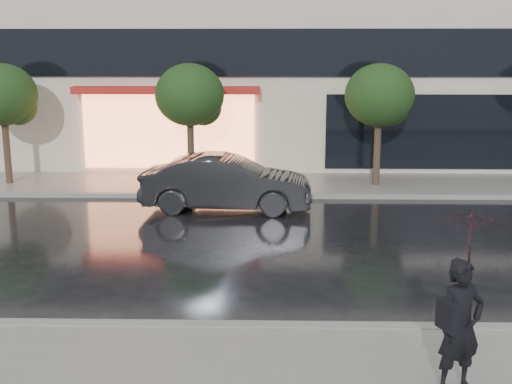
{
  "coord_description": "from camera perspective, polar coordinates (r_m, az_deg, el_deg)",
  "views": [
    {
      "loc": [
        -0.44,
        -10.45,
        4.36
      ],
      "look_at": [
        -0.74,
        2.97,
        1.4
      ],
      "focal_mm": 45.0,
      "sensor_mm": 36.0,
      "label": 1
    }
  ],
  "objects": [
    {
      "name": "tree_mid_east",
      "position": [
        20.83,
        11.06,
        8.25
      ],
      "size": [
        2.2,
        2.2,
        3.99
      ],
      "color": "#33261C",
      "rests_on": "ground"
    },
    {
      "name": "curb_near",
      "position": [
        10.39,
        3.68,
        -11.98
      ],
      "size": [
        60.0,
        0.25,
        0.14
      ],
      "primitive_type": "cube",
      "color": "gray",
      "rests_on": "ground"
    },
    {
      "name": "curb_far",
      "position": [
        19.44,
        2.54,
        -0.33
      ],
      "size": [
        60.0,
        0.25,
        0.14
      ],
      "primitive_type": "cube",
      "color": "gray",
      "rests_on": "ground"
    },
    {
      "name": "tree_far_west",
      "position": [
        22.22,
        -21.43,
        7.87
      ],
      "size": [
        2.2,
        2.2,
        3.99
      ],
      "color": "#33261C",
      "rests_on": "ground"
    },
    {
      "name": "pedestrian_with_umbrella",
      "position": [
        8.38,
        18.13,
        -7.6
      ],
      "size": [
        1.1,
        1.11,
        2.34
      ],
      "rotation": [
        0.0,
        0.0,
        0.38
      ],
      "color": "black",
      "rests_on": "sidewalk_near"
    },
    {
      "name": "sidewalk_far",
      "position": [
        21.15,
        2.44,
        0.69
      ],
      "size": [
        60.0,
        3.5,
        0.12
      ],
      "primitive_type": "cube",
      "color": "slate",
      "rests_on": "ground"
    },
    {
      "name": "parked_car",
      "position": [
        17.82,
        -2.63,
        0.8
      ],
      "size": [
        4.77,
        1.91,
        1.54
      ],
      "primitive_type": "imported",
      "rotation": [
        0.0,
        0.0,
        1.51
      ],
      "color": "black",
      "rests_on": "ground"
    },
    {
      "name": "ground",
      "position": [
        11.33,
        3.47,
        -10.21
      ],
      "size": [
        120.0,
        120.0,
        0.0
      ],
      "primitive_type": "plane",
      "color": "black",
      "rests_on": "ground"
    },
    {
      "name": "tree_mid_west",
      "position": [
        20.68,
        -5.74,
        8.38
      ],
      "size": [
        2.2,
        2.2,
        3.99
      ],
      "color": "#33261C",
      "rests_on": "ground"
    }
  ]
}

